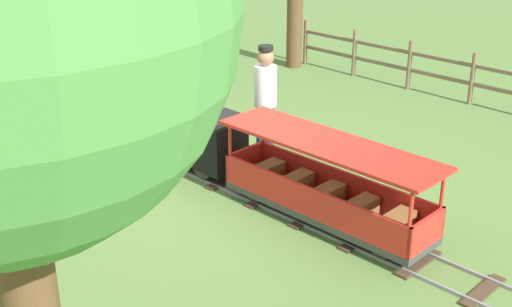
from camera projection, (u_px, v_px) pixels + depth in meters
ground_plane at (246, 190)px, 8.58m from camera, size 60.00×60.00×0.00m
track at (268, 198)px, 8.34m from camera, size 0.68×6.40×0.04m
locomotive at (201, 137)px, 8.94m from camera, size 0.64×1.45×0.98m
passenger_car at (326, 191)px, 7.60m from camera, size 0.74×2.70×0.97m
conductor_person at (265, 94)px, 9.08m from camera, size 0.30×0.30×1.62m
fence_section at (472, 77)px, 11.48m from camera, size 0.08×7.48×0.90m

